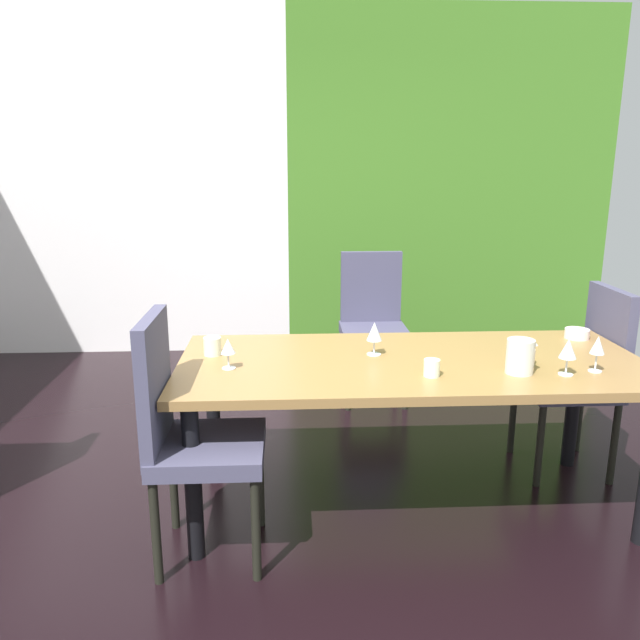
{
  "coord_description": "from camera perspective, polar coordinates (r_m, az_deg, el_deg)",
  "views": [
    {
      "loc": [
        0.12,
        -2.57,
        1.59
      ],
      "look_at": [
        0.27,
        0.33,
        0.85
      ],
      "focal_mm": 35.0,
      "sensor_mm": 36.0,
      "label": 1
    }
  ],
  "objects": [
    {
      "name": "chair_left_near",
      "position": [
        2.57,
        -12.08,
        -9.55
      ],
      "size": [
        0.45,
        0.44,
        1.02
      ],
      "rotation": [
        0.0,
        0.0,
        -1.57
      ],
      "color": "#43425A",
      "rests_on": "ground_plane"
    },
    {
      "name": "back_panel_interior",
      "position": [
        5.49,
        -19.06,
        11.57
      ],
      "size": [
        2.98,
        0.1,
        2.81
      ],
      "primitive_type": "cube",
      "color": "silver",
      "rests_on": "ground_plane"
    },
    {
      "name": "ground_plane",
      "position": [
        3.03,
        -4.97,
        -17.68
      ],
      "size": [
        5.71,
        5.53,
        0.02
      ],
      "primitive_type": "cube",
      "color": "black"
    },
    {
      "name": "cup_corner",
      "position": [
        2.91,
        -9.8,
        -2.38
      ],
      "size": [
        0.08,
        0.08,
        0.08
      ],
      "primitive_type": "cylinder",
      "color": "#E8EFCE",
      "rests_on": "dining_table"
    },
    {
      "name": "dining_table",
      "position": [
        2.86,
        8.35,
        -5.01
      ],
      "size": [
        2.09,
        0.92,
        0.72
      ],
      "color": "olive",
      "rests_on": "ground_plane"
    },
    {
      "name": "cup_center",
      "position": [
        2.88,
        18.37,
        -3.21
      ],
      "size": [
        0.07,
        0.07,
        0.07
      ],
      "primitive_type": "cylinder",
      "color": "white",
      "rests_on": "dining_table"
    },
    {
      "name": "pitcher_north",
      "position": [
        2.75,
        17.84,
        -3.16
      ],
      "size": [
        0.13,
        0.12,
        0.15
      ],
      "color": "silver",
      "rests_on": "dining_table"
    },
    {
      "name": "wine_glass_east",
      "position": [
        2.7,
        -8.4,
        -2.47
      ],
      "size": [
        0.06,
        0.06,
        0.13
      ],
      "color": "silver",
      "rests_on": "dining_table"
    },
    {
      "name": "garden_window_panel",
      "position": [
        5.46,
        11.84,
        12.03
      ],
      "size": [
        2.73,
        0.1,
        2.81
      ],
      "primitive_type": "cube",
      "color": "#3E7222",
      "rests_on": "ground_plane"
    },
    {
      "name": "wine_glass_left",
      "position": [
        2.86,
        4.99,
        -1.13
      ],
      "size": [
        0.07,
        0.07,
        0.15
      ],
      "color": "silver",
      "rests_on": "dining_table"
    },
    {
      "name": "chair_right_far",
      "position": [
        3.5,
        22.84,
        -4.18
      ],
      "size": [
        0.44,
        0.44,
        0.97
      ],
      "rotation": [
        0.0,
        0.0,
        1.57
      ],
      "color": "#43425A",
      "rests_on": "ground_plane"
    },
    {
      "name": "serving_bowl_south",
      "position": [
        3.4,
        22.44,
        -1.16
      ],
      "size": [
        0.12,
        0.12,
        0.05
      ],
      "primitive_type": "cylinder",
      "color": "white",
      "rests_on": "dining_table"
    },
    {
      "name": "wine_glass_right",
      "position": [
        2.87,
        24.05,
        -2.22
      ],
      "size": [
        0.06,
        0.06,
        0.16
      ],
      "color": "silver",
      "rests_on": "dining_table"
    },
    {
      "name": "cup_rear",
      "position": [
        2.63,
        10.18,
        -4.33
      ],
      "size": [
        0.07,
        0.07,
        0.07
      ],
      "primitive_type": "cylinder",
      "color": "white",
      "rests_on": "dining_table"
    },
    {
      "name": "chair_head_far",
      "position": [
        4.26,
        4.84,
        0.19
      ],
      "size": [
        0.44,
        0.45,
        0.99
      ],
      "rotation": [
        0.0,
        0.0,
        3.14
      ],
      "color": "#43425A",
      "rests_on": "ground_plane"
    },
    {
      "name": "wine_glass_near_window",
      "position": [
        2.78,
        21.74,
        -2.54
      ],
      "size": [
        0.07,
        0.07,
        0.15
      ],
      "color": "silver",
      "rests_on": "dining_table"
    }
  ]
}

